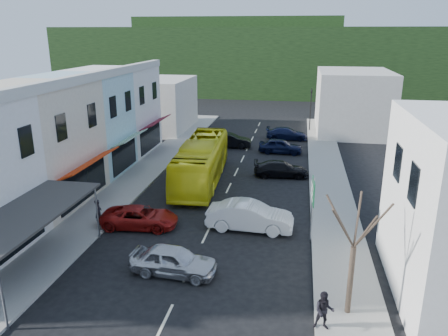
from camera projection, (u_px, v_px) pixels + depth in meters
ground at (206, 235)px, 25.29m from camera, size 120.00×120.00×0.00m
sidewalk_left at (143, 174)px, 35.90m from camera, size 3.00×52.00×0.15m
sidewalk_right at (329, 184)px, 33.44m from camera, size 3.00×52.00×0.15m
shopfront_row at (48, 139)px, 30.85m from camera, size 8.25×30.00×8.00m
distant_block_left at (155, 104)px, 51.74m from camera, size 8.00×10.00×6.00m
distant_block_right at (353, 101)px, 50.64m from camera, size 8.00×12.00×7.00m
hillside at (269, 56)px, 84.70m from camera, size 80.00×26.00×14.00m
bus at (201, 162)px, 33.85m from camera, size 3.17×11.73×3.10m
car_silver at (174, 261)px, 21.01m from camera, size 4.52×2.11×1.40m
car_white at (250, 218)px, 25.78m from camera, size 4.47×1.97×1.40m
car_red at (140, 216)px, 26.09m from camera, size 4.73×2.24×1.40m
car_black_near at (281, 168)px, 35.23m from camera, size 4.65×2.26×1.40m
car_navy_mid at (281, 146)px, 42.00m from camera, size 4.48×2.00×1.40m
car_black_far at (229, 141)px, 44.14m from camera, size 4.52×2.11×1.40m
car_navy_far at (287, 133)px, 47.38m from camera, size 4.54×1.94×1.40m
pedestrian_left at (98, 211)px, 26.09m from camera, size 0.57×0.70×1.70m
pedestrian_right at (324, 310)px, 16.83m from camera, size 0.70×0.44×1.70m
direction_sign at (312, 210)px, 23.94m from camera, size 0.31×1.70×3.74m
street_tree at (354, 247)px, 17.21m from camera, size 2.61×2.61×6.24m
traffic_signal at (311, 110)px, 50.90m from camera, size 1.02×1.27×5.02m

